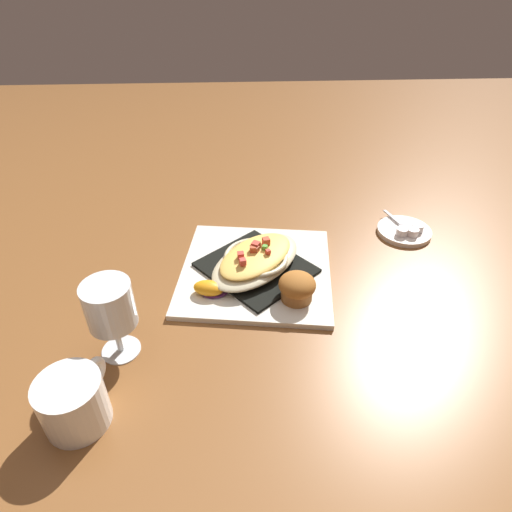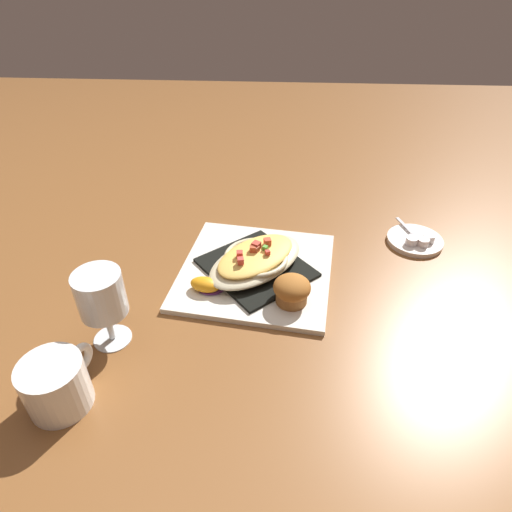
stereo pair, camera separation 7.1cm
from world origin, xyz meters
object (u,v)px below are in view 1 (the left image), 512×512
muffin (297,287)px  creamer_cup_2 (418,228)px  gratin_dish (256,259)px  stemmed_glass (110,309)px  creamer_cup_1 (413,232)px  coffee_mug (75,404)px  spoon (403,226)px  square_plate (256,271)px  creamer_saucer (404,231)px  creamer_cup_0 (402,232)px  orange_garnish (210,289)px

muffin → creamer_cup_2: 0.35m
gratin_dish → creamer_cup_2: 0.37m
gratin_dish → stemmed_glass: (-0.22, -0.18, 0.05)m
gratin_dish → creamer_cup_1: 0.35m
coffee_mug → spoon: (0.58, 0.43, -0.02)m
gratin_dish → coffee_mug: 0.39m
square_plate → muffin: 0.11m
creamer_saucer → spoon: spoon is taller
square_plate → creamer_cup_0: size_ratio=11.71×
creamer_saucer → creamer_cup_1: size_ratio=4.78×
square_plate → creamer_saucer: (0.33, 0.12, -0.00)m
muffin → creamer_cup_0: (0.25, 0.19, -0.02)m
square_plate → creamer_cup_2: 0.37m
muffin → creamer_cup_2: (0.29, 0.20, -0.02)m
spoon → creamer_cup_2: size_ratio=3.87×
square_plate → stemmed_glass: bearing=-140.5°
gratin_dish → creamer_cup_1: bearing=16.2°
orange_garnish → creamer_cup_1: bearing=21.3°
orange_garnish → creamer_cup_0: 0.43m
spoon → coffee_mug: bearing=-143.4°
creamer_cup_2 → stemmed_glass: bearing=-152.7°
gratin_dish → muffin: (0.07, -0.09, 0.00)m
orange_garnish → creamer_cup_2: size_ratio=2.85×
square_plate → gratin_dish: bearing=-160.9°
coffee_mug → creamer_cup_1: coffee_mug is taller
creamer_cup_0 → creamer_cup_1: same height
muffin → gratin_dish: bearing=127.4°
gratin_dish → creamer_cup_0: (0.31, 0.10, -0.02)m
muffin → creamer_saucer: muffin is taller
creamer_cup_0 → muffin: bearing=-142.8°
square_plate → muffin: bearing=-52.6°
creamer_saucer → creamer_cup_0: 0.03m
square_plate → gratin_dish: 0.03m
square_plate → creamer_cup_0: (0.31, 0.10, 0.01)m
creamer_cup_2 → creamer_saucer: bearing=159.9°
creamer_cup_1 → spoon: bearing=108.3°
orange_garnish → stemmed_glass: stemmed_glass is taller
gratin_dish → spoon: gratin_dish is taller
spoon → creamer_cup_1: creamer_cup_1 is taller
square_plate → creamer_saucer: same height
stemmed_glass → spoon: (0.55, 0.31, -0.08)m
orange_garnish → coffee_mug: bearing=-125.5°
stemmed_glass → creamer_cup_2: (0.57, 0.30, -0.07)m
gratin_dish → coffee_mug: bearing=-129.9°
square_plate → creamer_cup_2: size_ratio=11.71×
creamer_saucer → creamer_cup_1: creamer_cup_1 is taller
muffin → square_plate: bearing=127.4°
muffin → creamer_cup_1: (0.27, 0.18, -0.02)m
spoon → square_plate: bearing=-158.5°
creamer_cup_1 → square_plate: bearing=-163.8°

